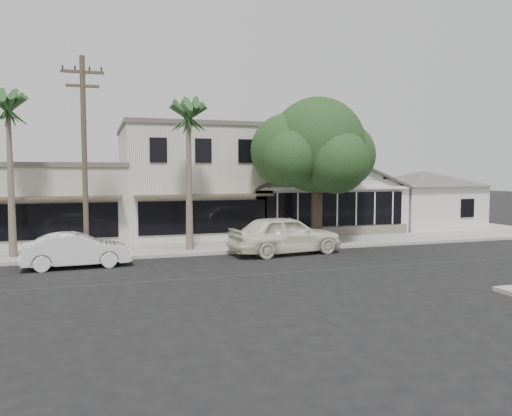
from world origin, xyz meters
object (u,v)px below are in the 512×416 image
object	(u,v)px
car_0	(285,235)
utility_pole	(84,153)
car_1	(76,250)
shade_tree	(314,148)

from	to	relation	value
car_0	utility_pole	bearing A→B (deg)	76.30
utility_pole	car_1	distance (m)	4.35
car_1	utility_pole	bearing A→B (deg)	-17.86
utility_pole	car_1	world-z (taller)	utility_pole
car_1	shade_tree	size ratio (longest dim) A/B	0.55
utility_pole	car_0	bearing A→B (deg)	-6.22
car_1	shade_tree	world-z (taller)	shade_tree
car_0	car_1	size ratio (longest dim) A/B	1.26
utility_pole	car_1	bearing A→B (deg)	-104.26
car_0	car_1	distance (m)	9.50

